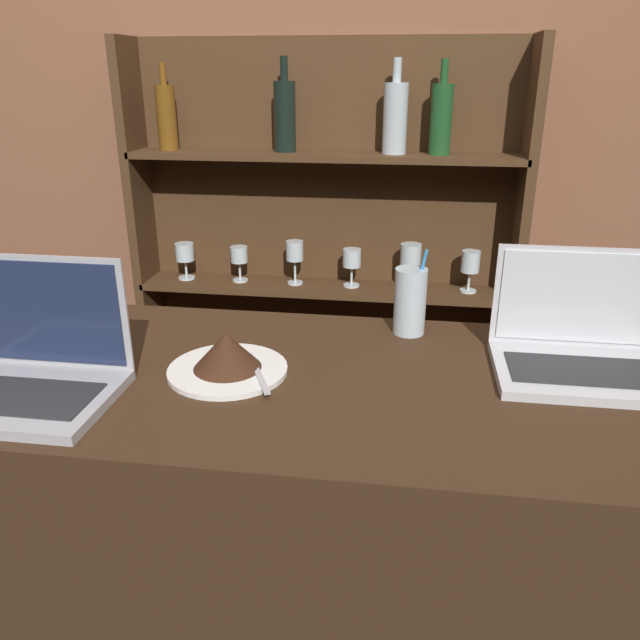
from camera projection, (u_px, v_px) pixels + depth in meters
bar_counter at (250, 593)px, 1.38m from camera, size 1.88×0.62×1.10m
back_wall at (319, 161)px, 2.06m from camera, size 7.00×0.06×2.70m
back_shelf at (325, 293)px, 2.14m from camera, size 1.26×0.18×1.73m
laptop_near at (33, 367)px, 1.08m from camera, size 0.30×0.23×0.23m
laptop_far at (578, 346)px, 1.17m from camera, size 0.31×0.23×0.22m
cake_plate at (227, 357)px, 1.16m from camera, size 0.23×0.23×0.08m
water_glass at (410, 301)px, 1.33m from camera, size 0.07×0.07×0.19m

